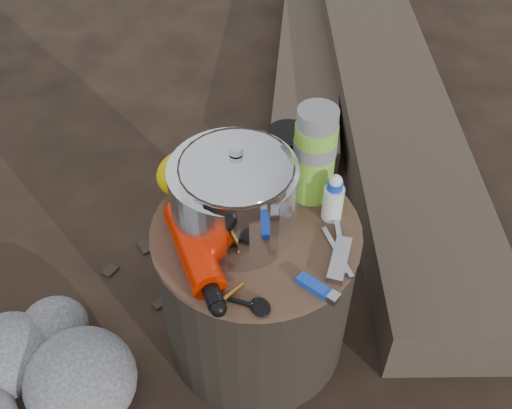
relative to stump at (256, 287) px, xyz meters
name	(u,v)px	position (x,y,z in m)	size (l,w,h in m)	color
ground	(256,334)	(0.00, 0.00, -0.20)	(60.00, 60.00, 0.00)	black
stump	(256,287)	(0.00, 0.00, 0.00)	(0.44, 0.44, 0.41)	black
log_main	(387,100)	(0.80, 0.63, -0.12)	(0.35, 2.06, 0.17)	#3C3127
log_small	(308,60)	(0.69, 1.03, -0.15)	(0.23, 1.25, 0.10)	#3C3127
foil_windscreen	(234,197)	(-0.03, 0.03, 0.28)	(0.26, 0.26, 0.16)	white
camping_pot	(237,194)	(-0.04, 0.01, 0.31)	(0.22, 0.22, 0.22)	silver
fuel_bottle	(194,249)	(-0.14, -0.02, 0.24)	(0.07, 0.27, 0.07)	red
thermos	(314,155)	(0.16, 0.05, 0.31)	(0.09, 0.09, 0.22)	#7EC233
travel_mug	(287,157)	(0.13, 0.11, 0.27)	(0.09, 0.09, 0.13)	black
stuff_sack	(190,173)	(-0.08, 0.17, 0.25)	(0.15, 0.12, 0.10)	#E6BA00
food_pouch	(222,160)	(-0.01, 0.17, 0.26)	(0.10, 0.02, 0.12)	#201B54
lighter	(314,286)	(0.04, -0.18, 0.21)	(0.02, 0.09, 0.02)	#143CBE
multitool	(339,260)	(0.11, -0.15, 0.21)	(0.03, 0.11, 0.02)	#A7A7AC
pot_grabber	(337,251)	(0.12, -0.13, 0.21)	(0.04, 0.14, 0.01)	#A7A7AC
spork	(226,298)	(-0.12, -0.14, 0.21)	(0.03, 0.14, 0.01)	black
squeeze_bottle	(333,199)	(0.16, -0.03, 0.25)	(0.04, 0.04, 0.10)	silver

